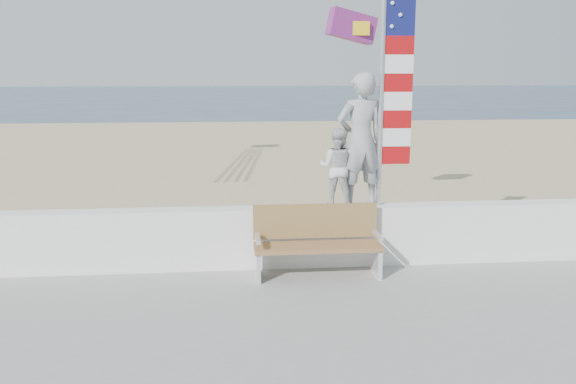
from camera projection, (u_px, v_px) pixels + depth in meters
name	position (u px, v px, depth m)	size (l,w,h in m)	color
ground	(286.00, 333.00, 7.26)	(220.00, 220.00, 0.00)	#283F51
sand	(255.00, 187.00, 16.04)	(90.00, 40.00, 0.08)	tan
seawall	(273.00, 237.00, 9.09)	(30.00, 0.35, 0.90)	white
adult	(360.00, 140.00, 8.92)	(0.72, 0.47, 1.97)	#96969B
child	(337.00, 167.00, 8.97)	(0.57, 0.44, 1.17)	silver
bench	(317.00, 240.00, 8.69)	(1.80, 0.57, 1.00)	#956B41
flag	(390.00, 76.00, 8.78)	(0.50, 0.08, 3.50)	silver
parafoil_kite	(353.00, 27.00, 12.02)	(1.08, 0.52, 0.72)	red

